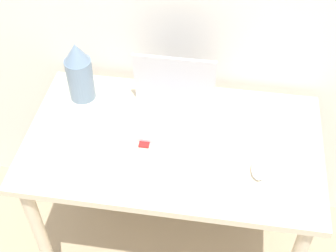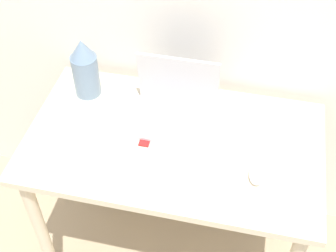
# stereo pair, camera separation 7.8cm
# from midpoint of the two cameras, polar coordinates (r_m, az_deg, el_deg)

# --- Properties ---
(desk) EXTENTS (1.09, 0.63, 0.77)m
(desk) POSITION_cam_midpoint_polar(r_m,az_deg,el_deg) (1.81, -0.64, -4.22)
(desk) COLOR beige
(desk) RESTS_ON ground_plane
(laptop) EXTENTS (0.31, 0.24, 0.25)m
(laptop) POSITION_cam_midpoint_polar(r_m,az_deg,el_deg) (1.77, -0.79, 2.35)
(laptop) COLOR silver
(laptop) RESTS_ON desk
(keyboard) EXTENTS (0.42, 0.13, 0.02)m
(keyboard) POSITION_cam_midpoint_polar(r_m,az_deg,el_deg) (1.62, -1.73, -5.15)
(keyboard) COLOR silver
(keyboard) RESTS_ON desk
(mouse) EXTENTS (0.05, 0.09, 0.04)m
(mouse) POSITION_cam_midpoint_polar(r_m,az_deg,el_deg) (1.63, 9.69, -5.25)
(mouse) COLOR white
(mouse) RESTS_ON desk
(vase) EXTENTS (0.10, 0.10, 0.25)m
(vase) POSITION_cam_midpoint_polar(r_m,az_deg,el_deg) (1.85, -11.98, 6.43)
(vase) COLOR slate
(vase) RESTS_ON desk
(mp3_player) EXTENTS (0.04, 0.06, 0.01)m
(mp3_player) POSITION_cam_midpoint_polar(r_m,az_deg,el_deg) (1.72, -4.13, -1.85)
(mp3_player) COLOR red
(mp3_player) RESTS_ON desk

